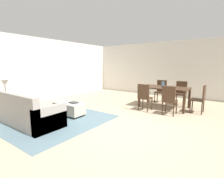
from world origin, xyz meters
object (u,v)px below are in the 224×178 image
at_px(side_table, 6,101).
at_px(dining_chair_far_right, 181,92).
at_px(book_on_ottoman, 74,103).
at_px(dining_chair_near_right, 169,99).
at_px(vase_centerpiece, 163,84).
at_px(couch, 27,113).
at_px(dining_chair_head_east, 201,97).
at_px(dining_table, 164,89).
at_px(dining_chair_far_left, 161,90).
at_px(ottoman_table, 69,108).
at_px(dining_chair_near_left, 144,96).
at_px(table_lamp, 5,83).

xyz_separation_m(side_table, dining_chair_far_right, (4.08, 4.59, 0.06)).
bearing_deg(book_on_ottoman, dining_chair_near_right, 36.05).
bearing_deg(vase_centerpiece, couch, -121.67).
height_order(dining_chair_near_right, dining_chair_head_east, same).
height_order(dining_table, dining_chair_far_left, dining_chair_far_left).
height_order(dining_table, dining_chair_far_right, dining_chair_far_right).
height_order(ottoman_table, dining_chair_near_left, dining_chair_near_left).
xyz_separation_m(side_table, dining_chair_head_east, (4.88, 3.74, 0.06)).
distance_m(couch, side_table, 1.32).
distance_m(dining_table, book_on_ottoman, 3.25).
bearing_deg(dining_table, dining_chair_near_right, -62.44).
bearing_deg(table_lamp, dining_chair_near_left, 41.98).
bearing_deg(couch, ottoman_table, 76.82).
xyz_separation_m(dining_chair_near_left, vase_centerpiece, (0.36, 0.79, 0.34)).
relative_size(dining_chair_near_right, dining_chair_far_left, 1.00).
relative_size(side_table, table_lamp, 1.12).
distance_m(side_table, dining_chair_near_left, 4.41).
bearing_deg(book_on_ottoman, dining_chair_head_east, 39.01).
distance_m(couch, book_on_ottoman, 1.30).
distance_m(ottoman_table, table_lamp, 2.09).
bearing_deg(couch, dining_chair_far_left, 67.02).
bearing_deg(ottoman_table, vase_centerpiece, 51.79).
bearing_deg(couch, dining_chair_far_right, 59.09).
height_order(dining_table, dining_chair_near_right, dining_chair_near_right).
bearing_deg(book_on_ottoman, ottoman_table, -156.59).
bearing_deg(dining_chair_far_left, ottoman_table, -115.99).
distance_m(ottoman_table, side_table, 1.96).
xyz_separation_m(side_table, dining_chair_near_left, (3.28, 2.95, 0.06)).
height_order(ottoman_table, table_lamp, table_lamp).
bearing_deg(dining_chair_head_east, dining_chair_near_left, -153.73).
relative_size(table_lamp, dining_chair_near_right, 0.57).
bearing_deg(couch, side_table, 178.39).
bearing_deg(dining_chair_near_left, dining_chair_head_east, 26.27).
bearing_deg(dining_chair_near_left, ottoman_table, -132.92).
xyz_separation_m(ottoman_table, vase_centerpiece, (2.06, 2.61, 0.63)).
distance_m(table_lamp, dining_chair_far_right, 6.16).
xyz_separation_m(table_lamp, dining_chair_near_right, (4.12, 2.93, -0.48)).
relative_size(dining_table, dining_chair_far_right, 1.85).
distance_m(couch, dining_chair_head_east, 5.20).
relative_size(couch, dining_chair_far_right, 2.19).
height_order(dining_chair_far_right, book_on_ottoman, dining_chair_far_right).
bearing_deg(couch, dining_table, 58.19).
relative_size(dining_chair_near_left, dining_chair_far_right, 1.00).
xyz_separation_m(dining_table, dining_chair_far_right, (0.40, 0.81, -0.15)).
bearing_deg(dining_table, dining_chair_head_east, -1.89).
bearing_deg(vase_centerpiece, dining_chair_near_right, -59.07).
bearing_deg(dining_chair_far_left, dining_chair_head_east, -28.50).
bearing_deg(dining_chair_far_right, dining_chair_near_right, -88.62).
height_order(dining_chair_near_left, dining_chair_far_left, same).
relative_size(dining_table, dining_chair_head_east, 1.85).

